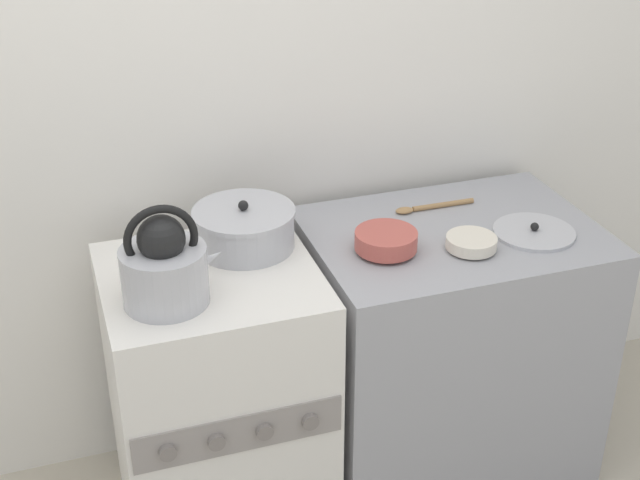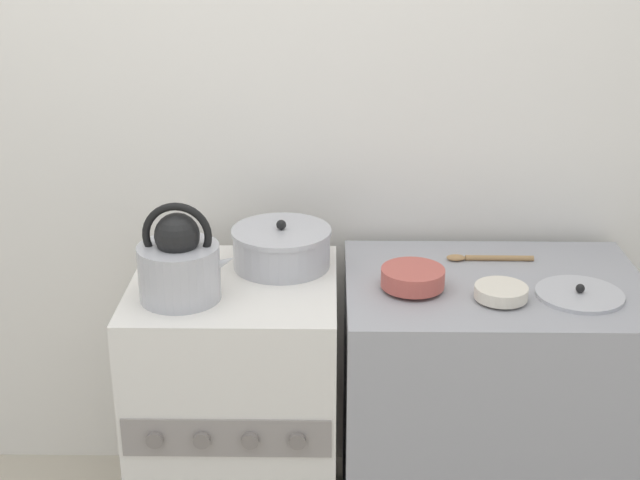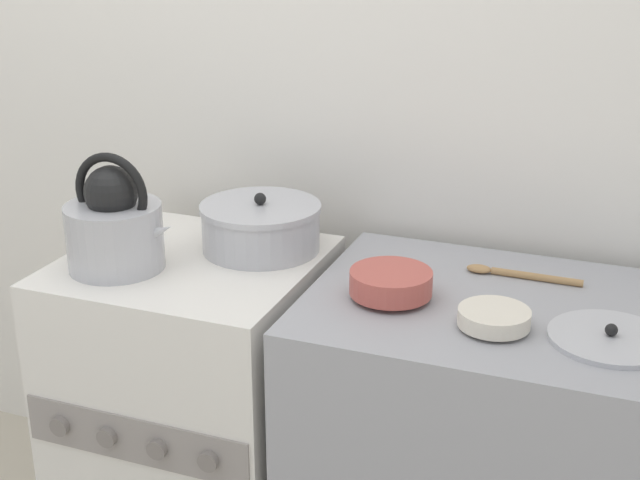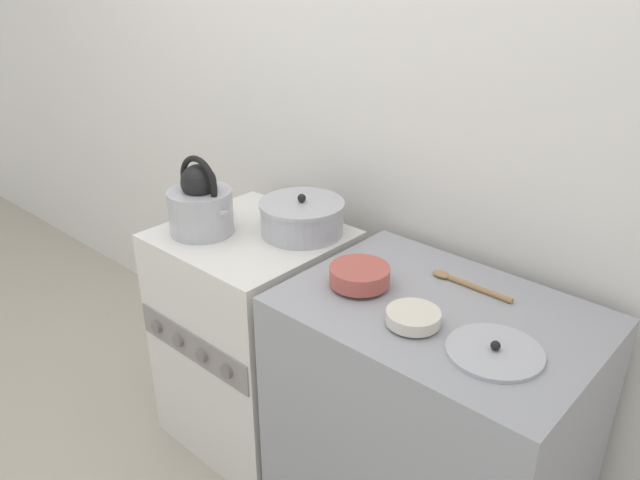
{
  "view_description": "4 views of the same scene",
  "coord_description": "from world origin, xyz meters",
  "px_view_note": "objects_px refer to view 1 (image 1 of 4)",
  "views": [
    {
      "loc": [
        -0.36,
        -1.72,
        2.0
      ],
      "look_at": [
        0.3,
        0.26,
        0.88
      ],
      "focal_mm": 50.0,
      "sensor_mm": 36.0,
      "label": 1
    },
    {
      "loc": [
        0.27,
        -1.94,
        1.83
      ],
      "look_at": [
        0.24,
        0.28,
        0.95
      ],
      "focal_mm": 50.0,
      "sensor_mm": 36.0,
      "label": 2
    },
    {
      "loc": [
        0.95,
        -1.38,
        1.59
      ],
      "look_at": [
        0.32,
        0.28,
        0.92
      ],
      "focal_mm": 50.0,
      "sensor_mm": 36.0,
      "label": 3
    },
    {
      "loc": [
        1.44,
        -0.97,
        1.7
      ],
      "look_at": [
        0.29,
        0.3,
        0.89
      ],
      "focal_mm": 35.0,
      "sensor_mm": 36.0,
      "label": 4
    }
  ],
  "objects_px": {
    "kettle": "(165,267)",
    "small_ceramic_bowl": "(471,243)",
    "loose_pot_lid": "(534,232)",
    "cooking_pot": "(244,228)",
    "enamel_bowl": "(386,241)",
    "stove": "(218,401)"
  },
  "relations": [
    {
      "from": "small_ceramic_bowl",
      "to": "stove",
      "type": "bearing_deg",
      "value": 173.06
    },
    {
      "from": "cooking_pot",
      "to": "small_ceramic_bowl",
      "type": "height_order",
      "value": "cooking_pot"
    },
    {
      "from": "stove",
      "to": "cooking_pot",
      "type": "relative_size",
      "value": 2.93
    },
    {
      "from": "stove",
      "to": "cooking_pot",
      "type": "bearing_deg",
      "value": 43.42
    },
    {
      "from": "stove",
      "to": "small_ceramic_bowl",
      "type": "relative_size",
      "value": 5.91
    },
    {
      "from": "loose_pot_lid",
      "to": "kettle",
      "type": "bearing_deg",
      "value": -177.9
    },
    {
      "from": "enamel_bowl",
      "to": "small_ceramic_bowl",
      "type": "relative_size",
      "value": 1.23
    },
    {
      "from": "stove",
      "to": "kettle",
      "type": "xyz_separation_m",
      "value": [
        -0.12,
        -0.1,
        0.51
      ]
    },
    {
      "from": "cooking_pot",
      "to": "small_ceramic_bowl",
      "type": "xyz_separation_m",
      "value": [
        0.59,
        -0.21,
        -0.04
      ]
    },
    {
      "from": "small_ceramic_bowl",
      "to": "loose_pot_lid",
      "type": "distance_m",
      "value": 0.22
    },
    {
      "from": "kettle",
      "to": "cooking_pot",
      "type": "height_order",
      "value": "kettle"
    },
    {
      "from": "kettle",
      "to": "small_ceramic_bowl",
      "type": "xyz_separation_m",
      "value": [
        0.84,
        0.01,
        -0.08
      ]
    },
    {
      "from": "stove",
      "to": "cooking_pot",
      "type": "height_order",
      "value": "cooking_pot"
    },
    {
      "from": "enamel_bowl",
      "to": "small_ceramic_bowl",
      "type": "height_order",
      "value": "enamel_bowl"
    },
    {
      "from": "cooking_pot",
      "to": "enamel_bowl",
      "type": "distance_m",
      "value": 0.39
    },
    {
      "from": "kettle",
      "to": "loose_pot_lid",
      "type": "bearing_deg",
      "value": 2.1
    },
    {
      "from": "enamel_bowl",
      "to": "small_ceramic_bowl",
      "type": "distance_m",
      "value": 0.24
    },
    {
      "from": "kettle",
      "to": "enamel_bowl",
      "type": "bearing_deg",
      "value": 6.89
    },
    {
      "from": "enamel_bowl",
      "to": "cooking_pot",
      "type": "bearing_deg",
      "value": 158.34
    },
    {
      "from": "small_ceramic_bowl",
      "to": "loose_pot_lid",
      "type": "xyz_separation_m",
      "value": [
        0.21,
        0.03,
        -0.02
      ]
    },
    {
      "from": "small_ceramic_bowl",
      "to": "loose_pot_lid",
      "type": "height_order",
      "value": "small_ceramic_bowl"
    },
    {
      "from": "kettle",
      "to": "loose_pot_lid",
      "type": "height_order",
      "value": "kettle"
    }
  ]
}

